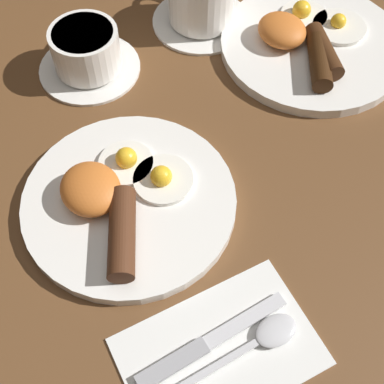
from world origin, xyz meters
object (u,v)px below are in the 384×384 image
teacup_near (87,53)px  teacup_far (201,1)px  breakfast_plate_far (311,43)px  knife (205,345)px  spoon (261,339)px  breakfast_plate_near (125,200)px

teacup_near → teacup_far: size_ratio=0.96×
breakfast_plate_far → teacup_near: teacup_near is taller
teacup_far → knife: (0.42, -0.26, -0.03)m
teacup_near → spoon: teacup_near is taller
teacup_near → breakfast_plate_near: bearing=-15.5°
breakfast_plate_far → spoon: size_ratio=1.62×
breakfast_plate_near → breakfast_plate_far: 0.36m
breakfast_plate_far → spoon: bearing=-44.9°
teacup_far → breakfast_plate_near: bearing=-47.3°
teacup_near → breakfast_plate_far: bearing=65.4°
breakfast_plate_near → breakfast_plate_far: bearing=105.3°
breakfast_plate_near → breakfast_plate_far: size_ratio=0.95×
knife → spoon: spoon is taller
knife → spoon: 0.06m
breakfast_plate_far → knife: (0.29, -0.36, -0.01)m
breakfast_plate_near → teacup_near: (-0.23, 0.06, 0.02)m
teacup_far → spoon: bearing=-25.2°
breakfast_plate_near → spoon: bearing=10.6°
teacup_near → spoon: bearing=-2.9°
breakfast_plate_near → teacup_far: bearing=132.7°
teacup_near → knife: 0.42m
breakfast_plate_far → teacup_far: (-0.13, -0.10, 0.02)m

